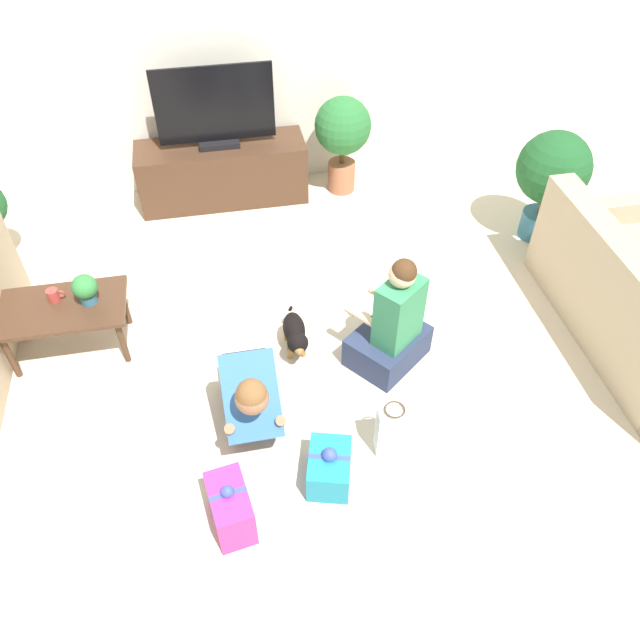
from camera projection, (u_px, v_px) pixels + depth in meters
ground_plane at (306, 378)px, 4.29m from camera, size 16.00×16.00×0.00m
wall_back at (249, 42)px, 5.22m from camera, size 8.40×0.06×2.60m
coffee_table at (63, 312)px, 4.25m from camera, size 0.86×0.51×0.41m
tv_console at (223, 172)px, 5.68m from camera, size 1.50×0.47×0.55m
tv at (215, 111)px, 5.27m from camera, size 1.01×0.20×0.70m
potted_plant_corner_right at (552, 173)px, 5.03m from camera, size 0.59×0.59×0.96m
potted_plant_back_right at (343, 132)px, 5.57m from camera, size 0.51×0.51×0.90m
person_kneeling at (250, 394)px, 3.76m from camera, size 0.35×0.80×0.78m
person_sitting at (392, 327)px, 4.20m from camera, size 0.66×0.64×0.91m
dog at (295, 333)px, 4.33m from camera, size 0.16×0.49×0.31m
gift_box_a at (231, 508)px, 3.43m from camera, size 0.26×0.38×0.37m
gift_box_b at (329, 468)px, 3.66m from camera, size 0.32×0.38×0.30m
gift_bag_a at (392, 430)px, 3.75m from camera, size 0.20×0.13×0.40m
mug at (54, 295)px, 4.23m from camera, size 0.12×0.08×0.09m
tabletop_plant at (85, 288)px, 4.16m from camera, size 0.17×0.17×0.22m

